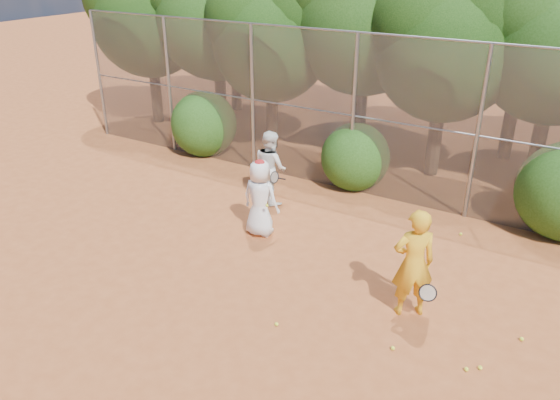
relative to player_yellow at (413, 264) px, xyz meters
The scene contains 19 objects.
ground 2.88m from the player_yellow, 140.98° to the right, with size 80.00×80.00×0.00m, color #9D4C23.
fence_back 4.95m from the player_yellow, 117.34° to the left, with size 20.05×0.09×4.03m.
tree_0 13.49m from the player_yellow, 151.25° to the left, with size 4.38×3.81×6.00m.
tree_1 11.77m from the player_yellow, 142.91° to the left, with size 4.64×4.03×6.35m.
tree_2 9.34m from the player_yellow, 136.90° to the left, with size 3.99×3.47×5.47m.
tree_3 8.88m from the player_yellow, 119.51° to the left, with size 4.89×4.26×6.70m.
tree_4 7.26m from the player_yellow, 103.34° to the left, with size 4.19×3.64×5.73m.
tree_11 9.48m from the player_yellow, 90.28° to the left, with size 4.64×4.03×6.35m.
bush_0 9.32m from the player_yellow, 150.44° to the left, with size 2.00×2.00×2.00m, color #1C4411.
bush_1 5.55m from the player_yellow, 124.02° to the left, with size 1.80×1.80×1.80m, color #1C4411.
player_yellow is the anchor object (origin of this frame).
player_teen 3.93m from the player_yellow, 164.05° to the left, with size 0.87×0.59×1.75m.
player_white 5.23m from the player_yellow, 149.44° to the left, with size 1.11×1.03×1.82m.
ball_0 1.84m from the player_yellow, 37.25° to the right, with size 0.07×0.07×0.07m, color yellow.
ball_1 2.09m from the player_yellow, ahead, with size 0.07×0.07×0.07m, color yellow.
ball_2 1.45m from the player_yellow, 83.21° to the right, with size 0.07×0.07×0.07m, color yellow.
ball_4 2.52m from the player_yellow, 139.35° to the right, with size 0.07×0.07×0.07m, color yellow.
ball_5 3.43m from the player_yellow, 88.77° to the left, with size 0.07×0.07×0.07m, color yellow.
ball_6 1.90m from the player_yellow, 29.66° to the right, with size 0.07×0.07×0.07m, color yellow.
Camera 1 is at (4.24, -6.15, 5.85)m, focal length 35.00 mm.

